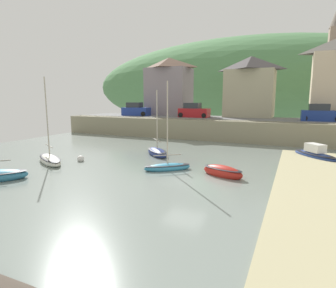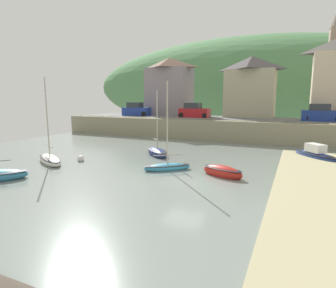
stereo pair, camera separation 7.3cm
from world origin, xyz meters
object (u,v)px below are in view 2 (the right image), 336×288
dinghy_open_wooden (315,154)px  parked_car_by_wall (194,111)px  waterfront_building_left (169,86)px  mooring_buoy (81,159)px  sailboat_tall_mast (157,152)px  parked_car_near_slipway (136,110)px  fishing_boat_green (222,172)px  motorboat_with_cabin (50,159)px  rowboat_small_beached (167,166)px  parked_car_end_of_row (321,114)px  waterfront_building_centre (251,86)px

dinghy_open_wooden → parked_car_by_wall: (-14.33, 9.88, 2.89)m
waterfront_building_left → mooring_buoy: size_ratio=15.68×
sailboat_tall_mast → parked_car_near_slipway: (-10.88, 14.50, 2.93)m
fishing_boat_green → motorboat_with_cabin: 13.27m
waterfront_building_left → motorboat_with_cabin: 25.99m
rowboat_small_beached → sailboat_tall_mast: size_ratio=1.07×
fishing_boat_green → parked_car_near_slipway: size_ratio=0.72×
waterfront_building_left → parked_car_end_of_row: size_ratio=2.10×
rowboat_small_beached → dinghy_open_wooden: 13.12m
dinghy_open_wooden → parked_car_near_slipway: size_ratio=1.02×
waterfront_building_left → fishing_boat_green: waterfront_building_left is taller
motorboat_with_cabin → rowboat_small_beached: (9.24, 1.81, -0.01)m
rowboat_small_beached → fishing_boat_green: bearing=-37.6°
parked_car_near_slipway → parked_car_end_of_row: 24.32m
waterfront_building_left → dinghy_open_wooden: waterfront_building_left is taller
sailboat_tall_mast → fishing_boat_green: bearing=13.2°
parked_car_end_of_row → rowboat_small_beached: bearing=-121.4°
sailboat_tall_mast → mooring_buoy: bearing=-89.0°
parked_car_by_wall → parked_car_end_of_row: same height
parked_car_near_slipway → dinghy_open_wooden: bearing=-26.6°
rowboat_small_beached → mooring_buoy: bearing=144.2°
fishing_boat_green → parked_car_by_wall: size_ratio=0.73×
waterfront_building_left → parked_car_near_slipway: 6.72m
parked_car_near_slipway → mooring_buoy: size_ratio=7.53×
dinghy_open_wooden → mooring_buoy: 19.45m
parked_car_near_slipway → waterfront_building_centre: bearing=12.1°
fishing_boat_green → dinghy_open_wooden: size_ratio=0.71×
parked_car_near_slipway → motorboat_with_cabin: bearing=-81.2°
sailboat_tall_mast → motorboat_with_cabin: bearing=-90.8°
sailboat_tall_mast → parked_car_end_of_row: bearing=92.1°
parked_car_by_wall → waterfront_building_left: bearing=143.2°
waterfront_building_centre → parked_car_by_wall: waterfront_building_centre is taller
fishing_boat_green → mooring_buoy: fishing_boat_green is taller
rowboat_small_beached → parked_car_end_of_row: bearing=22.3°
motorboat_with_cabin → parked_car_near_slipway: (-4.61, 20.62, 2.94)m
motorboat_with_cabin → dinghy_open_wooden: motorboat_with_cabin is taller
waterfront_building_left → motorboat_with_cabin: bearing=-87.3°
fishing_boat_green → sailboat_tall_mast: (-6.86, 4.24, -0.01)m
parked_car_by_wall → parked_car_end_of_row: 15.18m
parked_car_end_of_row → mooring_buoy: 26.43m
sailboat_tall_mast → parked_car_by_wall: (-1.74, 14.50, 2.93)m
waterfront_building_centre → mooring_buoy: size_ratio=14.75×
waterfront_building_centre → rowboat_small_beached: size_ratio=1.32×
motorboat_with_cabin → sailboat_tall_mast: motorboat_with_cabin is taller
waterfront_building_left → waterfront_building_centre: size_ratio=1.06×
sailboat_tall_mast → parked_car_by_wall: 14.90m
rowboat_small_beached → parked_car_near_slipway: (-13.85, 18.81, 2.95)m
sailboat_tall_mast → parked_car_end_of_row: sailboat_tall_mast is taller
waterfront_building_centre → parked_car_near_slipway: size_ratio=1.96×
fishing_boat_green → sailboat_tall_mast: 8.07m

